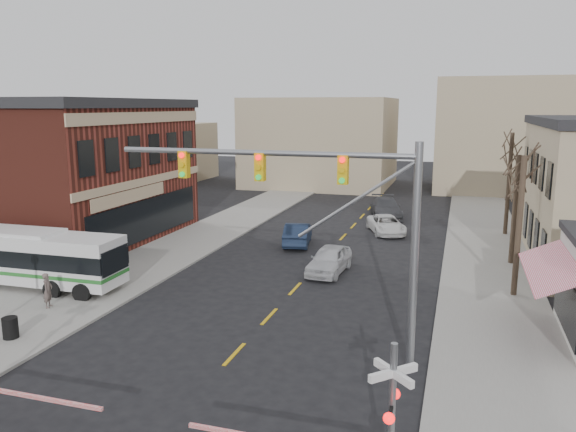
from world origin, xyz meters
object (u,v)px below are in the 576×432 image
Objects in this scene: rr_crossing_east at (372,424)px; car_a at (329,260)px; car_d at (386,208)px; car_c at (386,224)px; pedestrian_far at (107,267)px; trash_bin at (10,328)px; traffic_signal_mast at (328,204)px; pedestrian_near at (48,290)px; car_b at (298,234)px; transit_bus at (20,256)px.

car_a is (-5.08, 17.65, -1.22)m from rr_crossing_east.
car_c is at bearing -96.72° from car_d.
car_d is 25.01m from pedestrian_far.
car_c reaches higher than trash_bin.
traffic_signal_mast is 13.19× the size of trash_bin.
pedestrian_near is (-12.64, -20.29, 0.27)m from car_c.
car_b is 12.01m from car_d.
pedestrian_far is at bearing 95.09° from trash_bin.
car_c is (-0.63, 21.55, -5.15)m from traffic_signal_mast.
traffic_signal_mast is at bearing -101.27° from car_d.
car_b is 2.79× the size of pedestrian_far.
trash_bin is 0.18× the size of car_c.
car_a is 0.97× the size of car_b.
car_d reaches higher than trash_bin.
pedestrian_far is (-15.68, 12.31, -1.04)m from rr_crossing_east.
pedestrian_far is (-10.59, -5.34, 0.18)m from car_a.
trash_bin is at bearing -124.24° from car_a.
rr_crossing_east is 15.87m from trash_bin.
traffic_signal_mast reaches higher than car_b.
car_c is at bearing 96.69° from rr_crossing_east.
pedestrian_far is at bearing -147.86° from car_c.
trash_bin is 3.47m from pedestrian_near.
trash_bin is (4.56, -5.67, -1.08)m from transit_bus.
car_c is (16.23, 17.92, -0.97)m from transit_bus.
trash_bin is 7.42m from pedestrian_far.
car_b is at bearing 49.11° from transit_bus.
car_c is at bearing 91.67° from traffic_signal_mast.
trash_bin is 0.52× the size of pedestrian_far.
car_b is (11.02, 12.72, -0.87)m from transit_bus.
traffic_signal_mast reaches higher than car_c.
trash_bin is at bearing 60.01° from car_b.
transit_bus is 28.46m from car_d.
car_c is (11.67, 23.60, 0.11)m from trash_bin.
car_c is 2.91× the size of pedestrian_near.
traffic_signal_mast is 2.52× the size of car_a.
pedestrian_far reaches higher than car_d.
pedestrian_near is at bearing 174.55° from traffic_signal_mast.
rr_crossing_east reaches higher than pedestrian_far.
car_c is at bearing 31.03° from pedestrian_far.
rr_crossing_east is at bearing -70.19° from car_a.
traffic_signal_mast is at bearing 9.45° from trash_bin.
car_d is at bearing 92.94° from traffic_signal_mast.
traffic_signal_mast is 14.84m from pedestrian_far.
transit_bus is 1.98× the size of rr_crossing_east.
car_a is 11.86m from pedestrian_far.
car_d is at bearing 40.79° from pedestrian_far.
traffic_signal_mast is (16.86, -3.63, 4.18)m from transit_bus.
car_c is at bearing 63.68° from trash_bin.
car_d is at bearing 96.83° from rr_crossing_east.
rr_crossing_east is at bearing -68.72° from traffic_signal_mast.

